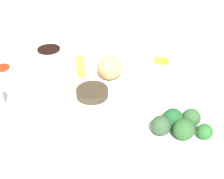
{
  "coord_description": "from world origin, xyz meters",
  "views": [
    {
      "loc": [
        0.52,
        -0.48,
        0.54
      ],
      "look_at": [
        0.06,
        0.02,
        0.06
      ],
      "focal_mm": 47.29,
      "sensor_mm": 36.0,
      "label": 1
    }
  ],
  "objects_px": {
    "main_plate": "(86,84)",
    "sauce_ramekin_hot_mustard": "(161,64)",
    "soy_sauce_bowl": "(50,55)",
    "broccoli_plate": "(180,132)",
    "sauce_ramekin_sweet_and_sour": "(2,71)"
  },
  "relations": [
    {
      "from": "main_plate",
      "to": "soy_sauce_bowl",
      "type": "distance_m",
      "value": 0.22
    },
    {
      "from": "sauce_ramekin_sweet_and_sour",
      "to": "sauce_ramekin_hot_mustard",
      "type": "xyz_separation_m",
      "value": [
        0.36,
        0.4,
        0.0
      ]
    },
    {
      "from": "sauce_ramekin_sweet_and_sour",
      "to": "main_plate",
      "type": "bearing_deg",
      "value": 28.8
    },
    {
      "from": "soy_sauce_bowl",
      "to": "sauce_ramekin_sweet_and_sour",
      "type": "height_order",
      "value": "soy_sauce_bowl"
    },
    {
      "from": "main_plate",
      "to": "sauce_ramekin_hot_mustard",
      "type": "distance_m",
      "value": 0.28
    },
    {
      "from": "main_plate",
      "to": "sauce_ramekin_sweet_and_sour",
      "type": "xyz_separation_m",
      "value": [
        -0.26,
        -0.14,
        0.0
      ]
    },
    {
      "from": "soy_sauce_bowl",
      "to": "sauce_ramekin_sweet_and_sour",
      "type": "bearing_deg",
      "value": -102.62
    },
    {
      "from": "broccoli_plate",
      "to": "sauce_ramekin_sweet_and_sour",
      "type": "xyz_separation_m",
      "value": [
        -0.58,
        -0.15,
        0.0
      ]
    },
    {
      "from": "soy_sauce_bowl",
      "to": "sauce_ramekin_hot_mustard",
      "type": "distance_m",
      "value": 0.39
    },
    {
      "from": "sauce_ramekin_hot_mustard",
      "to": "soy_sauce_bowl",
      "type": "bearing_deg",
      "value": -144.17
    },
    {
      "from": "soy_sauce_bowl",
      "to": "broccoli_plate",
      "type": "bearing_deg",
      "value": -1.28
    },
    {
      "from": "broccoli_plate",
      "to": "sauce_ramekin_hot_mustard",
      "type": "height_order",
      "value": "sauce_ramekin_hot_mustard"
    },
    {
      "from": "broccoli_plate",
      "to": "main_plate",
      "type": "bearing_deg",
      "value": -177.71
    },
    {
      "from": "broccoli_plate",
      "to": "sauce_ramekin_sweet_and_sour",
      "type": "distance_m",
      "value": 0.6
    },
    {
      "from": "broccoli_plate",
      "to": "sauce_ramekin_sweet_and_sour",
      "type": "height_order",
      "value": "sauce_ramekin_sweet_and_sour"
    }
  ]
}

